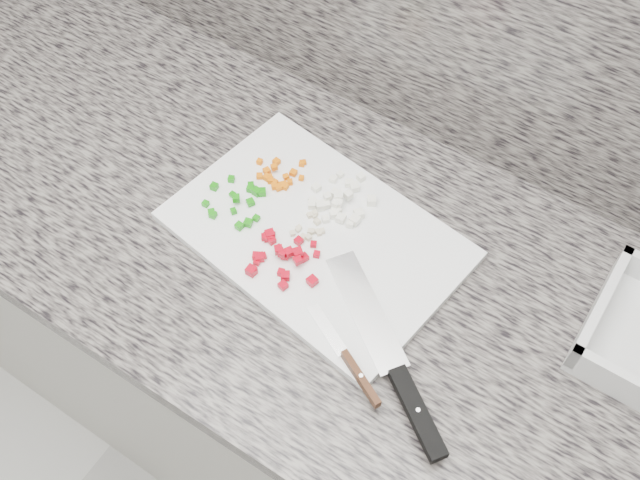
{
  "coord_description": "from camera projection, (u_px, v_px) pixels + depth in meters",
  "views": [
    {
      "loc": [
        0.32,
        0.93,
        1.81
      ],
      "look_at": [
        0.0,
        1.43,
        0.93
      ],
      "focal_mm": 40.0,
      "sensor_mm": 36.0,
      "label": 1
    }
  ],
  "objects": [
    {
      "name": "onion_pile",
      "position": [
        341.0,
        201.0,
        1.11
      ],
      "size": [
        0.1,
        0.11,
        0.02
      ],
      "color": "white",
      "rests_on": "cutting_board"
    },
    {
      "name": "countertop",
      "position": [
        321.0,
        254.0,
        1.11
      ],
      "size": [
        3.96,
        0.64,
        0.04
      ],
      "primitive_type": "cube",
      "color": "slate",
      "rests_on": "cabinet"
    },
    {
      "name": "paring_knife",
      "position": [
        352.0,
        366.0,
        0.96
      ],
      "size": [
        0.16,
        0.09,
        0.02
      ],
      "rotation": [
        0.0,
        0.0,
        -0.47
      ],
      "color": "silver",
      "rests_on": "cutting_board"
    },
    {
      "name": "cabinet",
      "position": [
        321.0,
        371.0,
        1.48
      ],
      "size": [
        3.92,
        0.62,
        0.86
      ],
      "primitive_type": "cube",
      "color": "silver",
      "rests_on": "ground"
    },
    {
      "name": "green_pepper_pile",
      "position": [
        239.0,
        201.0,
        1.12
      ],
      "size": [
        0.1,
        0.09,
        0.02
      ],
      "color": "#14830B",
      "rests_on": "cutting_board"
    },
    {
      "name": "carrot_pile",
      "position": [
        278.0,
        176.0,
        1.15
      ],
      "size": [
        0.09,
        0.08,
        0.02
      ],
      "color": "orange",
      "rests_on": "cutting_board"
    },
    {
      "name": "garlic_pile",
      "position": [
        310.0,
        228.0,
        1.09
      ],
      "size": [
        0.05,
        0.06,
        0.01
      ],
      "color": "beige",
      "rests_on": "cutting_board"
    },
    {
      "name": "red_pepper_pile",
      "position": [
        279.0,
        256.0,
        1.06
      ],
      "size": [
        0.12,
        0.1,
        0.02
      ],
      "color": "#AD0214",
      "rests_on": "cutting_board"
    },
    {
      "name": "cutting_board",
      "position": [
        316.0,
        235.0,
        1.1
      ],
      "size": [
        0.47,
        0.35,
        0.01
      ],
      "primitive_type": "cube",
      "rotation": [
        0.0,
        0.0,
        -0.16
      ],
      "color": "white",
      "rests_on": "countertop"
    },
    {
      "name": "chef_knife",
      "position": [
        399.0,
        375.0,
        0.96
      ],
      "size": [
        0.29,
        0.22,
        0.02
      ],
      "rotation": [
        0.0,
        0.0,
        -0.62
      ],
      "color": "silver",
      "rests_on": "cutting_board"
    }
  ]
}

